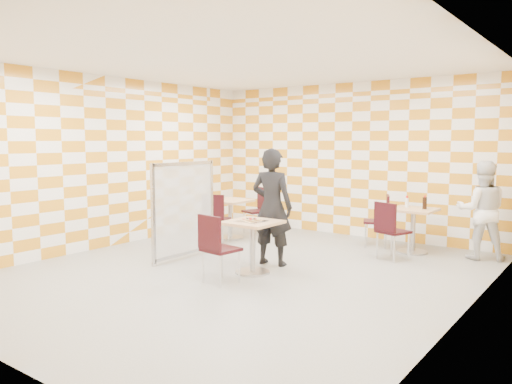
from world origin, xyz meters
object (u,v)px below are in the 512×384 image
chair_main_front (216,243)px  sport_bottle (407,202)px  main_table (252,238)px  second_table (413,223)px  chair_second_side (381,216)px  man_white (482,210)px  empty_table (230,212)px  chair_second_front (389,226)px  soda_bottle (425,203)px  partition (184,209)px  chair_empty_near (215,215)px  chair_empty_far (259,206)px  man_dark (272,207)px

chair_main_front → sport_bottle: sport_bottle is taller
main_table → second_table: same height
chair_second_side → man_white: 1.65m
sport_bottle → empty_table: bearing=-163.0°
chair_second_front → soda_bottle: bearing=70.4°
chair_main_front → chair_second_front: size_ratio=1.00×
second_table → partition: partition is taller
soda_bottle → second_table: bearing=-167.5°
main_table → chair_empty_near: (-1.70, 1.15, 0.04)m
chair_second_front → partition: size_ratio=0.60×
main_table → chair_main_front: 0.73m
partition → chair_empty_near: bearing=104.9°
chair_main_front → chair_second_front: same height
chair_main_front → chair_empty_far: same height
chair_second_side → soda_bottle: bearing=-6.2°
second_table → empty_table: bearing=-164.9°
second_table → chair_second_front: size_ratio=0.81×
soda_bottle → main_table: bearing=-120.4°
main_table → man_dark: 0.68m
chair_second_side → chair_main_front: bearing=-103.6°
empty_table → chair_second_side: bearing=20.7°
chair_second_side → chair_empty_far: bearing=-175.4°
man_dark → soda_bottle: size_ratio=7.69×
empty_table → partition: (0.43, -1.68, 0.28)m
empty_table → chair_empty_near: (0.15, -0.61, 0.04)m
second_table → man_white: (1.02, 0.21, 0.27)m
man_white → chair_main_front: bearing=35.1°
empty_table → chair_second_side: size_ratio=0.81×
chair_empty_near → sport_bottle: size_ratio=4.62×
chair_main_front → chair_second_side: 3.58m
main_table → soda_bottle: soda_bottle is taller
chair_main_front → partition: bearing=149.4°
man_white → chair_empty_near: bearing=2.2°
chair_main_front → partition: (-1.36, 0.80, 0.25)m
main_table → partition: 1.45m
man_white → empty_table: bearing=-6.0°
chair_second_front → chair_second_side: same height
main_table → man_white: (2.41, 2.84, 0.27)m
chair_main_front → chair_second_side: (0.84, 3.48, 0.00)m
chair_empty_far → chair_main_front: bearing=-62.9°
chair_second_side → sport_bottle: (0.47, -0.04, 0.29)m
man_white → soda_bottle: 0.87m
second_table → man_dark: size_ratio=0.42×
man_dark → sport_bottle: (1.31, 2.14, -0.05)m
chair_second_front → chair_empty_near: size_ratio=1.00×
chair_second_side → man_dark: size_ratio=0.52×
empty_table → chair_empty_far: bearing=81.7°
chair_main_front → man_dark: (0.00, 1.30, 0.34)m
second_table → man_white: 1.07m
chair_second_front → partition: bearing=-146.4°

